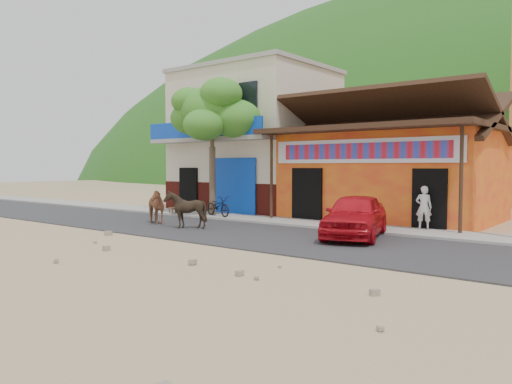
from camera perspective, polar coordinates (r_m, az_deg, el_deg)
ground at (r=14.91m, az=-7.41°, el=-5.85°), size 120.00×120.00×0.00m
road at (r=16.72m, az=-1.24°, el=-4.79°), size 60.00×5.00×0.04m
sidewalk at (r=19.52m, az=5.32°, el=-3.56°), size 60.00×2.00×0.12m
dance_club at (r=22.01m, az=15.44°, el=1.63°), size 8.00×6.00×3.60m
cafe_building at (r=25.89m, az=-0.07°, el=5.69°), size 7.00×6.00×7.00m
tree at (r=22.11m, az=-5.02°, el=5.15°), size 3.00×3.00×6.00m
cow_tan at (r=19.85m, az=-11.66°, el=-1.62°), size 1.74×1.22×1.34m
cow_dark at (r=18.11m, az=-8.11°, el=-1.99°), size 1.39×1.28×1.36m
red_car at (r=15.96m, az=11.26°, el=-2.65°), size 2.74×4.35×1.38m
scooter at (r=21.54m, az=-4.37°, el=-1.62°), size 1.75×0.97×0.87m
pedestrian at (r=18.08m, az=18.63°, el=-1.67°), size 0.63×0.51×1.49m
cafe_chair_left at (r=23.04m, az=-9.00°, el=-1.38°), size 0.48×0.48×0.84m
cafe_chair_right at (r=23.16m, az=-9.22°, el=-1.19°), size 0.46×0.46×0.98m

